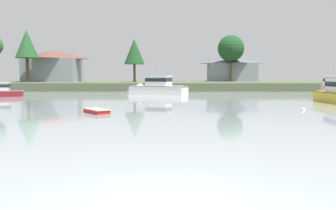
{
  "coord_description": "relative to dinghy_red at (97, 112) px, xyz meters",
  "views": [
    {
      "loc": [
        0.03,
        -7.19,
        2.76
      ],
      "look_at": [
        -0.01,
        17.44,
        0.75
      ],
      "focal_mm": 37.92,
      "sensor_mm": 36.0,
      "label": 1
    }
  ],
  "objects": [
    {
      "name": "cottage_eastern",
      "position": [
        21.25,
        62.92,
        4.48
      ],
      "size": [
        12.1,
        10.56,
        6.02
      ],
      "color": "gray",
      "rests_on": "far_shore_bank"
    },
    {
      "name": "shore_tree_right_mid",
      "position": [
        20.06,
        57.19,
        9.08
      ],
      "size": [
        6.17,
        6.17,
        10.8
      ],
      "color": "brown",
      "rests_on": "far_shore_bank"
    },
    {
      "name": "dinghy_red",
      "position": [
        0.0,
        0.0,
        0.0
      ],
      "size": [
        2.47,
        2.86,
        0.43
      ],
      "color": "#B2231E",
      "rests_on": "ground"
    },
    {
      "name": "cruiser_white",
      "position": [
        3.11,
        27.54,
        0.56
      ],
      "size": [
        10.19,
        6.49,
        5.47
      ],
      "color": "white",
      "rests_on": "ground"
    },
    {
      "name": "shore_tree_inland_c",
      "position": [
        -2.0,
        51.57,
        7.97
      ],
      "size": [
        4.5,
        4.5,
        9.39
      ],
      "color": "brown",
      "rests_on": "far_shore_bank"
    },
    {
      "name": "shore_tree_left_mid",
      "position": [
        -24.01,
        47.97,
        9.2
      ],
      "size": [
        4.69,
        4.69,
        10.81
      ],
      "color": "brown",
      "rests_on": "far_shore_bank"
    },
    {
      "name": "far_shore_bank",
      "position": [
        5.32,
        58.56,
        0.64
      ],
      "size": [
        249.96,
        43.52,
        1.5
      ],
      "primitive_type": "cube",
      "color": "#4C563D",
      "rests_on": "ground"
    },
    {
      "name": "cottage_hillside",
      "position": [
        -21.14,
        55.7,
        5.07
      ],
      "size": [
        12.52,
        10.43,
        7.15
      ],
      "color": "gray",
      "rests_on": "far_shore_bank"
    },
    {
      "name": "cruiser_sand",
      "position": [
        29.65,
        26.52,
        0.57
      ],
      "size": [
        6.14,
        10.52,
        5.42
      ],
      "color": "tan",
      "rests_on": "ground"
    },
    {
      "name": "ground_plane",
      "position": [
        5.32,
        -19.18,
        -0.11
      ],
      "size": [
        555.47,
        555.47,
        0.0
      ],
      "primitive_type": "plane",
      "color": "#939EA3"
    },
    {
      "name": "mooring_buoy_white",
      "position": [
        16.31,
        2.21,
        -0.05
      ],
      "size": [
        0.34,
        0.34,
        0.39
      ],
      "color": "white",
      "rests_on": "ground"
    }
  ]
}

